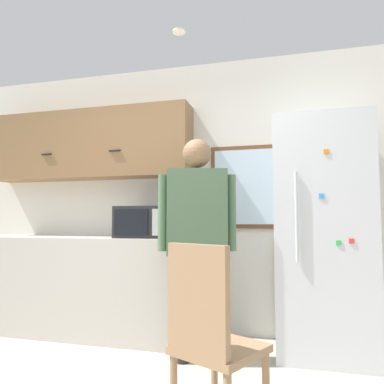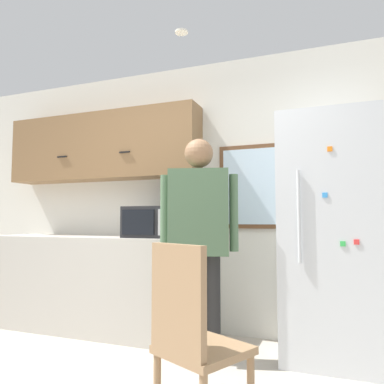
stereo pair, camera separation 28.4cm
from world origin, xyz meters
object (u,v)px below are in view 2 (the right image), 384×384
object	(u,v)px
microwave	(151,222)
chair	(192,334)
refrigerator	(330,236)
person	(199,222)

from	to	relation	value
microwave	chair	size ratio (longest dim) A/B	0.48
refrigerator	person	bearing A→B (deg)	-157.47
person	chair	distance (m)	1.19
person	refrigerator	distance (m)	1.06
refrigerator	microwave	bearing A→B (deg)	-179.77
microwave	person	size ratio (longest dim) A/B	0.27
person	chair	world-z (taller)	person
microwave	refrigerator	size ratio (longest dim) A/B	0.24
microwave	refrigerator	xyz separation A→B (m)	(1.60, 0.01, -0.11)
microwave	person	bearing A→B (deg)	-32.50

